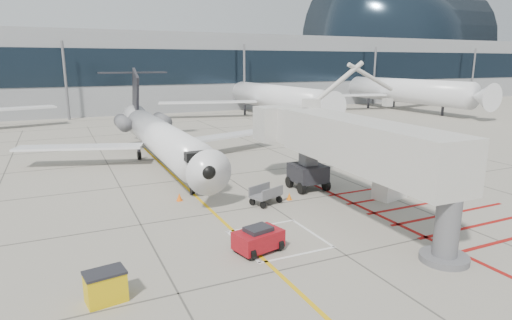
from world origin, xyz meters
name	(u,v)px	position (x,y,z in m)	size (l,w,h in m)	color
ground_plane	(302,226)	(0.00, 0.00, 0.00)	(260.00, 260.00, 0.00)	gray
regional_jet	(166,123)	(-3.69, 15.38, 4.00)	(24.19, 30.50, 7.99)	white
jet_bridge	(361,153)	(3.86, 0.08, 3.75)	(8.88, 18.75, 7.50)	beige
pushback_tug	(258,238)	(-3.53, -1.84, 0.65)	(2.22, 1.39, 1.30)	maroon
spill_bin	(106,286)	(-10.59, -3.39, 0.62)	(1.43, 0.95, 1.24)	#DCB40C
baggage_cart	(266,195)	(-0.12, 4.25, 0.61)	(1.94, 1.23, 1.23)	#5C5C62
ground_power_unit	(390,186)	(7.85, 1.88, 0.86)	(2.17, 1.27, 1.72)	silver
cone_nose	(179,197)	(-4.93, 7.21, 0.26)	(0.37, 0.37, 0.52)	#FF650D
cone_side	(289,196)	(1.65, 4.38, 0.24)	(0.34, 0.34, 0.48)	orange
terminal_building	(169,71)	(10.00, 70.00, 7.00)	(180.00, 28.00, 14.00)	gray
terminal_glass_band	(188,67)	(10.00, 55.95, 8.00)	(180.00, 0.10, 6.00)	black
terminal_dome	(396,42)	(70.00, 70.00, 14.00)	(40.00, 28.00, 28.00)	black
bg_aircraft_c	(265,80)	(20.37, 46.00, 5.86)	(35.18, 39.09, 11.73)	silver
bg_aircraft_d	(391,75)	(47.25, 46.00, 6.49)	(38.94, 43.27, 12.98)	silver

